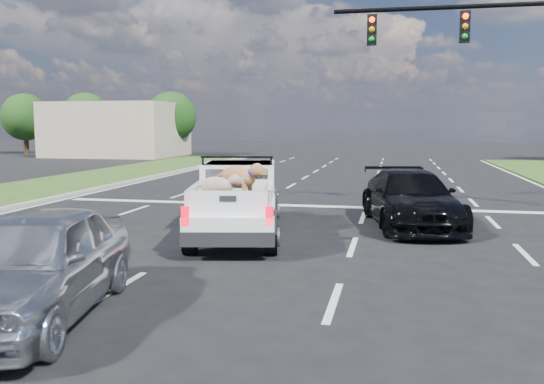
{
  "coord_description": "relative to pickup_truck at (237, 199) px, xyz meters",
  "views": [
    {
      "loc": [
        2.59,
        -8.34,
        2.64
      ],
      "look_at": [
        0.39,
        2.0,
        1.4
      ],
      "focal_mm": 38.0,
      "sensor_mm": 36.0,
      "label": 1
    }
  ],
  "objects": [
    {
      "name": "building_left",
      "position": [
        -18.96,
        31.3,
        1.31
      ],
      "size": [
        10.0,
        8.0,
        4.4
      ],
      "primitive_type": "cube",
      "color": "#BEAD91",
      "rests_on": "ground"
    },
    {
      "name": "tree_far_c",
      "position": [
        -14.96,
        33.3,
        2.4
      ],
      "size": [
        4.2,
        4.2,
        5.4
      ],
      "color": "#332114",
      "rests_on": "ground"
    },
    {
      "name": "tree_far_b",
      "position": [
        -22.96,
        33.3,
        2.4
      ],
      "size": [
        4.2,
        4.2,
        5.4
      ],
      "color": "#332114",
      "rests_on": "ground"
    },
    {
      "name": "tree_far_a",
      "position": [
        -28.96,
        33.3,
        2.4
      ],
      "size": [
        4.2,
        4.2,
        5.4
      ],
      "color": "#332114",
      "rests_on": "ground"
    },
    {
      "name": "road_markings",
      "position": [
        1.04,
        1.86,
        -0.89
      ],
      "size": [
        17.75,
        60.0,
        0.01
      ],
      "color": "silver",
      "rests_on": "ground"
    },
    {
      "name": "black_coupe",
      "position": [
        4.07,
        2.21,
        -0.17
      ],
      "size": [
        2.95,
        5.28,
        1.44
      ],
      "primitive_type": "imported",
      "rotation": [
        0.0,
        0.0,
        0.2
      ],
      "color": "black",
      "rests_on": "ground"
    },
    {
      "name": "silver_sedan",
      "position": [
        -1.16,
        -6.22,
        -0.13
      ],
      "size": [
        2.59,
        4.7,
        1.51
      ],
      "primitive_type": "imported",
      "rotation": [
        0.0,
        0.0,
        0.19
      ],
      "color": "silver",
      "rests_on": "ground"
    },
    {
      "name": "ground",
      "position": [
        1.04,
        -4.7,
        -0.89
      ],
      "size": [
        160.0,
        160.0,
        0.0
      ],
      "primitive_type": "plane",
      "color": "black",
      "rests_on": "ground"
    },
    {
      "name": "pickup_truck",
      "position": [
        0.0,
        0.0,
        0.0
      ],
      "size": [
        2.78,
        5.33,
        1.9
      ],
      "rotation": [
        0.0,
        0.0,
        0.2
      ],
      "color": "black",
      "rests_on": "ground"
    }
  ]
}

